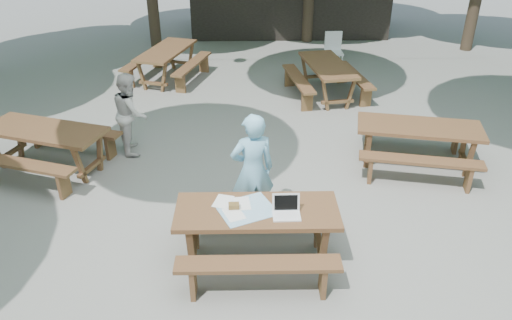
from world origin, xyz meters
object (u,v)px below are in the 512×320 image
Objects in this scene: main_picnic_table at (257,233)px; woman at (253,170)px; plastic_chair at (333,58)px; picnic_table_nw at (48,148)px; second_person at (131,113)px.

woman is at bearing 93.13° from main_picnic_table.
plastic_chair is (2.13, 7.54, -0.13)m from main_picnic_table.
main_picnic_table is 2.22× the size of plastic_chair.
picnic_table_nw is 1.39× the size of woman.
plastic_chair is at bearing -56.41° from second_person.
second_person is (-2.14, 3.01, 0.33)m from main_picnic_table.
picnic_table_nw is at bearing -38.49° from woman.
plastic_chair is at bearing 74.22° from main_picnic_table.
plastic_chair is at bearing 61.66° from picnic_table_nw.
second_person is at bearing 125.41° from main_picnic_table.
second_person is 1.60× the size of plastic_chair.
main_picnic_table is 1.39× the size of second_person.
plastic_chair is (5.54, 5.19, -0.13)m from picnic_table_nw.
woman is (3.37, -1.53, 0.44)m from picnic_table_nw.
main_picnic_table is at bearing -107.26° from plastic_chair.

